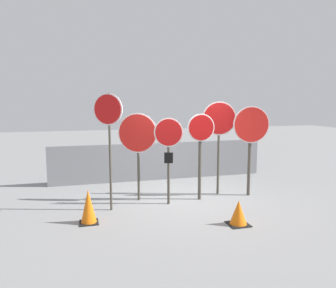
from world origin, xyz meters
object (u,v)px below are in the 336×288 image
object	(u,v)px
traffic_cone_0	(88,207)
traffic_cone_1	(238,213)
stop_sign_1	(138,137)
stop_sign_5	(251,132)
stop_sign_0	(108,121)
stop_sign_4	(219,126)
stop_sign_2	(169,142)
stop_sign_3	(201,140)

from	to	relation	value
traffic_cone_0	traffic_cone_1	world-z (taller)	traffic_cone_0
stop_sign_1	traffic_cone_0	xyz separation A→B (m)	(-1.22, -1.19, -1.22)
stop_sign_1	stop_sign_5	xyz separation A→B (m)	(2.80, -0.34, 0.07)
stop_sign_0	stop_sign_4	distance (m)	2.87
stop_sign_4	stop_sign_5	world-z (taller)	stop_sign_4
stop_sign_5	traffic_cone_1	world-z (taller)	stop_sign_5
stop_sign_2	stop_sign_4	xyz separation A→B (m)	(1.46, 0.46, 0.31)
stop_sign_5	traffic_cone_1	xyz separation A→B (m)	(-1.20, -1.72, -1.39)
stop_sign_3	traffic_cone_1	distance (m)	2.13
stop_sign_3	traffic_cone_0	world-z (taller)	stop_sign_3
traffic_cone_0	stop_sign_2	bearing A→B (deg)	21.09
traffic_cone_1	stop_sign_2	bearing A→B (deg)	121.50
stop_sign_0	traffic_cone_1	world-z (taller)	stop_sign_0
stop_sign_0	stop_sign_1	world-z (taller)	stop_sign_0
stop_sign_2	stop_sign_3	distance (m)	0.85
stop_sign_0	stop_sign_1	bearing A→B (deg)	71.20
stop_sign_0	stop_sign_2	size ratio (longest dim) A/B	1.27
stop_sign_5	traffic_cone_1	size ratio (longest dim) A/B	4.67
stop_sign_3	stop_sign_4	xyz separation A→B (m)	(0.62, 0.32, 0.31)
stop_sign_2	traffic_cone_0	distance (m)	2.28
stop_sign_2	stop_sign_4	bearing A→B (deg)	33.11
stop_sign_1	stop_sign_4	distance (m)	2.10
stop_sign_1	stop_sign_3	world-z (taller)	stop_sign_1
stop_sign_3	traffic_cone_1	world-z (taller)	stop_sign_3
traffic_cone_0	stop_sign_0	bearing A→B (deg)	52.48
stop_sign_4	stop_sign_5	bearing A→B (deg)	-4.51
traffic_cone_0	traffic_cone_1	xyz separation A→B (m)	(2.82, -0.88, -0.10)
traffic_cone_1	stop_sign_4	bearing A→B (deg)	76.70
stop_sign_0	stop_sign_3	xyz separation A→B (m)	(2.20, 0.22, -0.51)
stop_sign_0	stop_sign_1	size ratio (longest dim) A/B	1.21
stop_sign_1	traffic_cone_1	xyz separation A→B (m)	(1.60, -2.07, -1.31)
stop_sign_2	traffic_cone_1	distance (m)	2.24
stop_sign_5	stop_sign_4	bearing A→B (deg)	165.98
stop_sign_1	stop_sign_4	bearing A→B (deg)	23.57
stop_sign_4	traffic_cone_0	distance (m)	3.79
stop_sign_1	stop_sign_2	size ratio (longest dim) A/B	1.05
stop_sign_2	traffic_cone_0	size ratio (longest dim) A/B	2.98
stop_sign_4	traffic_cone_1	xyz separation A→B (m)	(-0.48, -2.05, -1.55)
stop_sign_5	traffic_cone_0	distance (m)	4.31
stop_sign_0	stop_sign_4	bearing A→B (deg)	44.61
stop_sign_0	stop_sign_5	world-z (taller)	stop_sign_0
stop_sign_4	traffic_cone_0	size ratio (longest dim) A/B	3.52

